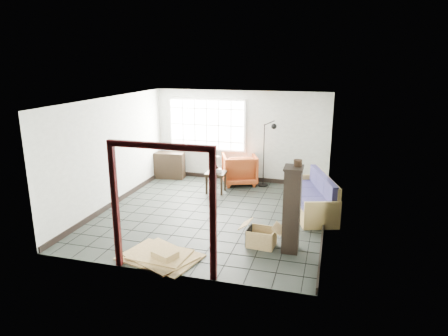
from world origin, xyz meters
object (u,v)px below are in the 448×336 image
(side_table, at_px, (216,176))
(tall_shelf, at_px, (292,209))
(armchair, at_px, (239,168))
(futon_sofa, at_px, (313,199))

(side_table, height_order, tall_shelf, tall_shelf)
(side_table, bearing_deg, tall_shelf, -50.99)
(armchair, bearing_deg, futon_sofa, 120.60)
(futon_sofa, xyz_separation_m, tall_shelf, (-0.29, -2.07, 0.49))
(armchair, height_order, side_table, armchair)
(armchair, distance_m, tall_shelf, 4.21)
(futon_sofa, relative_size, armchair, 2.28)
(armchair, relative_size, tall_shelf, 0.59)
(tall_shelf, bearing_deg, futon_sofa, 81.19)
(futon_sofa, height_order, side_table, futon_sofa)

